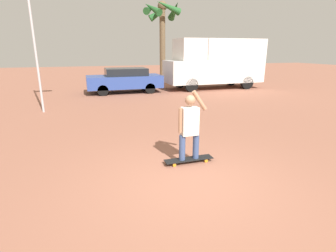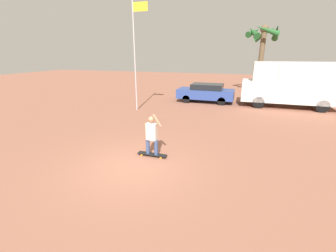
{
  "view_description": "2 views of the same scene",
  "coord_description": "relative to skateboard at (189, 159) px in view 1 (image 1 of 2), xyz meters",
  "views": [
    {
      "loc": [
        -1.79,
        -4.2,
        2.48
      ],
      "look_at": [
        0.1,
        1.73,
        0.67
      ],
      "focal_mm": 28.0,
      "sensor_mm": 36.0,
      "label": 1
    },
    {
      "loc": [
        3.36,
        -6.21,
        3.67
      ],
      "look_at": [
        0.65,
        1.87,
        0.94
      ],
      "focal_mm": 24.0,
      "sensor_mm": 36.0,
      "label": 2
    }
  ],
  "objects": [
    {
      "name": "ground_plane",
      "position": [
        -0.34,
        -0.92,
        -0.08
      ],
      "size": [
        80.0,
        80.0,
        0.0
      ],
      "primitive_type": "plane",
      "color": "#935B47"
    },
    {
      "name": "skateboard",
      "position": [
        0.0,
        0.0,
        0.0
      ],
      "size": [
        1.13,
        0.26,
        0.09
      ],
      "color": "black",
      "rests_on": "ground_plane"
    },
    {
      "name": "person_skateboarder",
      "position": [
        -0.0,
        0.0,
        0.83
      ],
      "size": [
        0.65,
        0.22,
        1.57
      ],
      "color": "#384C7A",
      "rests_on": "skateboard"
    },
    {
      "name": "camper_van",
      "position": [
        6.26,
        10.79,
        1.64
      ],
      "size": [
        6.36,
        2.29,
        3.16
      ],
      "color": "black",
      "rests_on": "ground_plane"
    },
    {
      "name": "parked_car_blue",
      "position": [
        0.22,
        10.74,
        0.69
      ],
      "size": [
        4.38,
        1.88,
        1.44
      ],
      "color": "black",
      "rests_on": "ground_plane"
    },
    {
      "name": "palm_tree_near_van",
      "position": [
        4.26,
        16.64,
        4.87
      ],
      "size": [
        2.99,
        3.05,
        6.31
      ],
      "color": "brown",
      "rests_on": "ground_plane"
    },
    {
      "name": "flagpole",
      "position": [
        -3.75,
        6.56,
        3.85
      ],
      "size": [
        1.05,
        0.12,
        6.91
      ],
      "color": "#B7B7BC",
      "rests_on": "ground_plane"
    }
  ]
}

